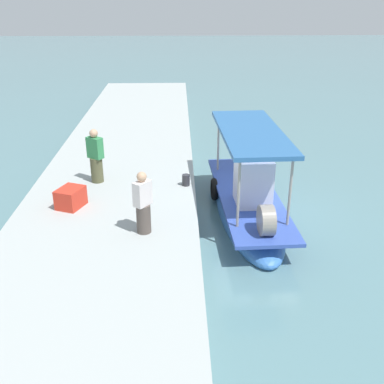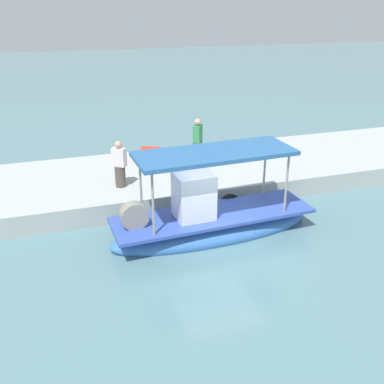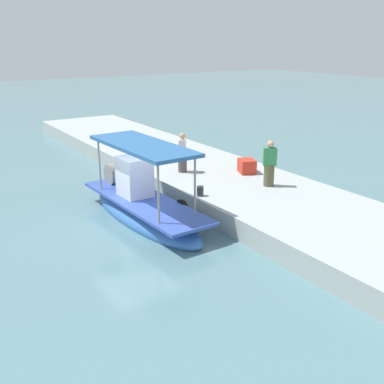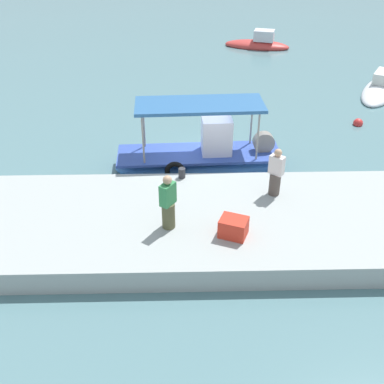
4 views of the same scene
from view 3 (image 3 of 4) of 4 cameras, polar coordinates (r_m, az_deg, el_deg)
ground_plane at (r=16.24m, az=-6.89°, el=-3.59°), size 120.00×120.00×0.00m
dock_quay at (r=18.37m, az=5.70°, el=0.27°), size 36.00×5.09×0.72m
main_fishing_boat at (r=16.29m, az=-5.97°, el=-1.68°), size 6.52×2.06×3.04m
fisherman_near_bollard at (r=19.26m, az=-1.18°, el=4.61°), size 0.52×0.51×1.64m
fisherman_by_crate at (r=17.61m, az=9.44°, el=3.20°), size 0.54×0.56×1.73m
mooring_bollard at (r=16.41m, az=1.01°, el=0.12°), size 0.24×0.24×0.36m
cargo_crate at (r=19.38m, az=6.71°, el=3.16°), size 0.94×0.85×0.56m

